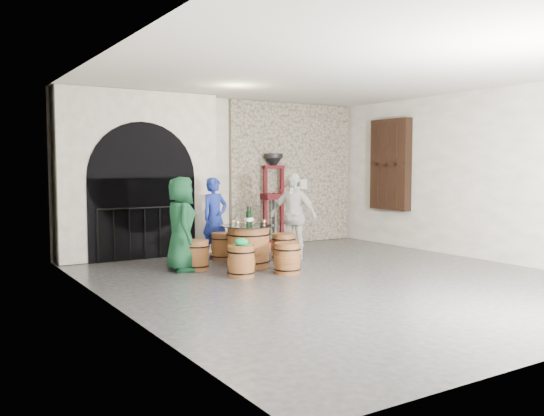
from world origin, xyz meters
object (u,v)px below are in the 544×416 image
barrel_stool_near_left (241,261)px  person_blue (215,218)px  wine_bottle_left (248,218)px  barrel_stool_right (284,247)px  barrel_stool_near_right (287,258)px  corking_press (274,192)px  person_white (293,216)px  person_green (181,224)px  wine_bottle_right (248,217)px  barrel_stool_far (223,246)px  barrel_table (248,246)px  side_barrel (245,240)px  barrel_stool_left (196,255)px  wine_bottle_center (251,218)px

barrel_stool_near_left → person_blue: person_blue is taller
person_blue → wine_bottle_left: person_blue is taller
barrel_stool_right → barrel_stool_near_right: (-0.67, -1.13, 0.00)m
corking_press → wine_bottle_left: bearing=-130.9°
barrel_stool_right → corking_press: (0.90, 1.78, 0.94)m
barrel_stool_right → person_white: bearing=14.7°
person_green → wine_bottle_right: size_ratio=4.90×
person_green → wine_bottle_right: bearing=-82.8°
barrel_stool_far → barrel_table: bearing=-87.9°
person_blue → person_white: 1.51m
person_white → corking_press: (0.64, 1.71, 0.37)m
barrel_stool_right → wine_bottle_left: bearing=-163.4°
barrel_stool_far → wine_bottle_right: (0.09, -0.82, 0.61)m
corking_press → barrel_stool_far: bearing=-148.6°
person_white → corking_press: corking_press is taller
barrel_table → barrel_stool_near_right: bearing=-75.8°
side_barrel → corking_press: size_ratio=0.32×
person_blue → wine_bottle_left: size_ratio=4.76×
barrel_stool_left → barrel_stool_near_right: (1.13, -1.10, 0.00)m
person_blue → wine_bottle_right: (0.10, -1.11, 0.09)m
barrel_table → wine_bottle_center: bearing=-3.8°
person_white → wine_bottle_center: size_ratio=5.05×
wine_bottle_left → wine_bottle_center: size_ratio=1.00×
barrel_table → corking_press: bearing=48.3°
barrel_stool_left → wine_bottle_center: (0.95, -0.21, 0.61)m
barrel_stool_right → wine_bottle_right: wine_bottle_right is taller
person_blue → wine_bottle_center: 1.23m
person_green → person_white: size_ratio=0.97×
barrel_stool_left → person_green: 0.60m
barrel_stool_far → barrel_stool_near_right: (0.26, -1.82, 0.00)m
barrel_stool_left → side_barrel: 1.68m
barrel_stool_near_left → person_blue: 2.09m
barrel_stool_far → side_barrel: side_barrel is taller
person_green → wine_bottle_right: person_green is taller
barrel_stool_left → barrel_stool_near_left: (0.35, -0.95, 0.00)m
barrel_stool_far → barrel_stool_near_left: same height
barrel_table → barrel_stool_left: bearing=167.1°
barrel_table → person_green: (-1.15, 0.26, 0.43)m
barrel_stool_near_left → wine_bottle_left: bearing=52.9°
barrel_stool_far → barrel_stool_near_right: size_ratio=1.00×
barrel_stool_left → barrel_stool_right: 1.80m
person_blue → wine_bottle_center: bearing=-96.9°
person_green → wine_bottle_center: size_ratio=4.90×
barrel_stool_left → wine_bottle_center: bearing=-12.4°
person_white → barrel_stool_near_left: bearing=-86.6°
barrel_stool_left → person_green: person_green is taller
wine_bottle_center → barrel_stool_near_left: bearing=-128.9°
wine_bottle_center → wine_bottle_right: bearing=83.4°
barrel_stool_far → barrel_stool_near_right: 1.84m
barrel_stool_far → barrel_stool_right: (0.93, -0.69, 0.00)m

